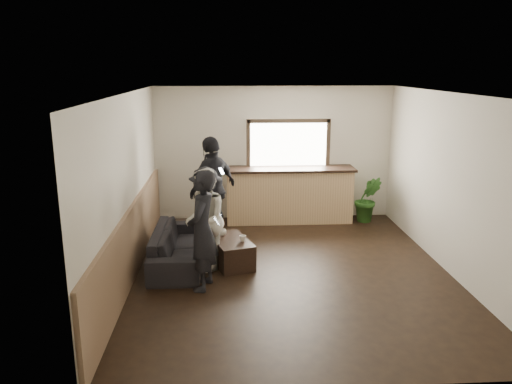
{
  "coord_description": "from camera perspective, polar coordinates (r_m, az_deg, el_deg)",
  "views": [
    {
      "loc": [
        -1.0,
        -7.38,
        3.19
      ],
      "look_at": [
        -0.53,
        0.4,
        1.22
      ],
      "focal_mm": 35.0,
      "sensor_mm": 36.0,
      "label": 1
    }
  ],
  "objects": [
    {
      "name": "ground",
      "position": [
        8.1,
        3.98,
        -9.03
      ],
      "size": [
        5.0,
        6.0,
        0.01
      ],
      "primitive_type": "cube",
      "color": "black"
    },
    {
      "name": "bar_counter",
      "position": [
        10.48,
        3.79,
        0.07
      ],
      "size": [
        2.7,
        0.68,
        2.13
      ],
      "color": "tan",
      "rests_on": "ground"
    },
    {
      "name": "person_c",
      "position": [
        8.67,
        -5.72,
        -2.13
      ],
      "size": [
        0.62,
        1.02,
        1.53
      ],
      "rotation": [
        0.0,
        0.0,
        -1.51
      ],
      "color": "black",
      "rests_on": "ground"
    },
    {
      "name": "potted_plant",
      "position": [
        10.69,
        12.66,
        -0.79
      ],
      "size": [
        0.59,
        0.5,
        0.98
      ],
      "primitive_type": "imported",
      "rotation": [
        0.0,
        0.0,
        -0.13
      ],
      "color": "#2D6623",
      "rests_on": "ground"
    },
    {
      "name": "person_b",
      "position": [
        7.95,
        -5.89,
        -3.2
      ],
      "size": [
        0.63,
        0.8,
        1.65
      ],
      "rotation": [
        0.0,
        0.0,
        -1.57
      ],
      "color": "beige",
      "rests_on": "ground"
    },
    {
      "name": "cup_a",
      "position": [
        8.41,
        -3.87,
        -4.62
      ],
      "size": [
        0.18,
        0.18,
        0.11
      ],
      "primitive_type": "imported",
      "rotation": [
        0.0,
        0.0,
        0.52
      ],
      "color": "silver",
      "rests_on": "coffee_table"
    },
    {
      "name": "person_d",
      "position": [
        9.3,
        -4.95,
        0.38
      ],
      "size": [
        1.12,
        1.18,
        1.96
      ],
      "rotation": [
        0.0,
        0.0,
        -2.29
      ],
      "color": "black",
      "rests_on": "ground"
    },
    {
      "name": "room_shell",
      "position": [
        7.59,
        -1.36,
        1.07
      ],
      "size": [
        5.01,
        6.01,
        2.8
      ],
      "color": "silver",
      "rests_on": "ground"
    },
    {
      "name": "person_a",
      "position": [
        7.24,
        -6.16,
        -4.41
      ],
      "size": [
        0.55,
        0.72,
        1.78
      ],
      "rotation": [
        0.0,
        0.0,
        -1.78
      ],
      "color": "black",
      "rests_on": "ground"
    },
    {
      "name": "cup_b",
      "position": [
        8.11,
        -1.53,
        -5.33
      ],
      "size": [
        0.14,
        0.14,
        0.1
      ],
      "primitive_type": "imported",
      "rotation": [
        0.0,
        0.0,
        1.15
      ],
      "color": "silver",
      "rests_on": "coffee_table"
    },
    {
      "name": "sofa",
      "position": [
        8.4,
        -8.84,
        -6.11
      ],
      "size": [
        0.82,
        2.05,
        0.6
      ],
      "primitive_type": "imported",
      "rotation": [
        0.0,
        0.0,
        1.56
      ],
      "color": "black",
      "rests_on": "ground"
    },
    {
      "name": "coffee_table",
      "position": [
        8.31,
        -2.9,
        -6.82
      ],
      "size": [
        0.81,
        1.09,
        0.43
      ],
      "primitive_type": "cube",
      "rotation": [
        0.0,
        0.0,
        0.31
      ],
      "color": "black",
      "rests_on": "ground"
    }
  ]
}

